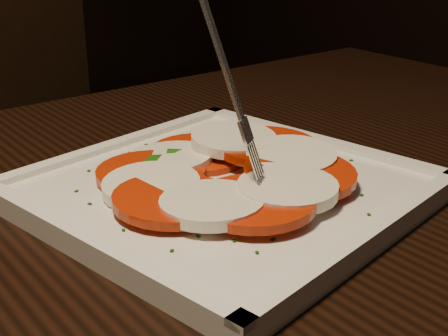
# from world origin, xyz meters

# --- Properties ---
(table) EXTENTS (1.20, 0.81, 0.75)m
(table) POSITION_xyz_m (0.26, -0.14, 0.65)
(table) COLOR black
(table) RESTS_ON ground
(chair) EXTENTS (0.49, 0.49, 0.93)m
(chair) POSITION_xyz_m (0.35, 0.65, 0.53)
(chair) COLOR black
(chair) RESTS_ON ground
(plate) EXTENTS (0.37, 0.37, 0.01)m
(plate) POSITION_xyz_m (0.24, -0.15, 0.76)
(plate) COLOR white
(plate) RESTS_ON table
(caprese_salad) EXTENTS (0.25, 0.26, 0.03)m
(caprese_salad) POSITION_xyz_m (0.24, -0.15, 0.78)
(caprese_salad) COLOR #BE1F04
(caprese_salad) RESTS_ON plate
(fork) EXTENTS (0.05, 0.06, 0.16)m
(fork) POSITION_xyz_m (0.22, -0.17, 0.87)
(fork) COLOR white
(fork) RESTS_ON caprese_salad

